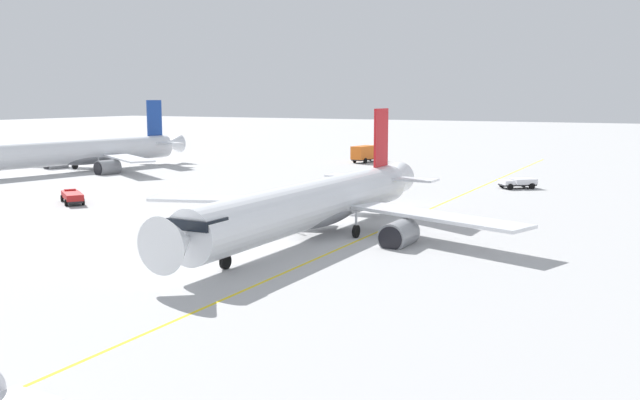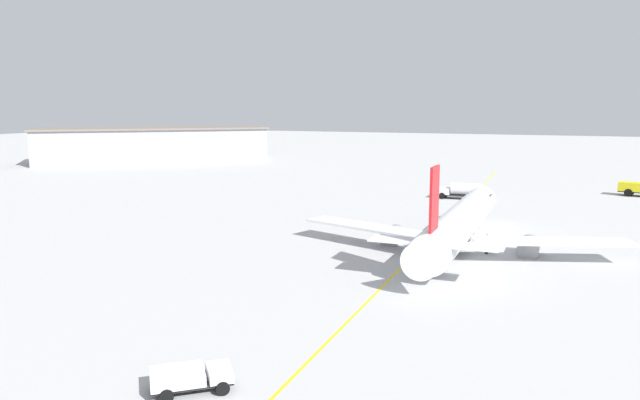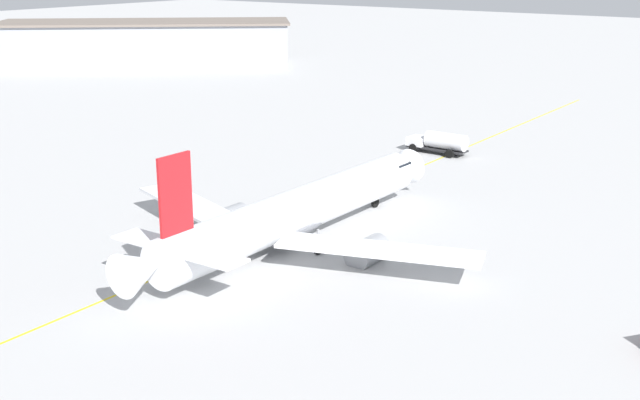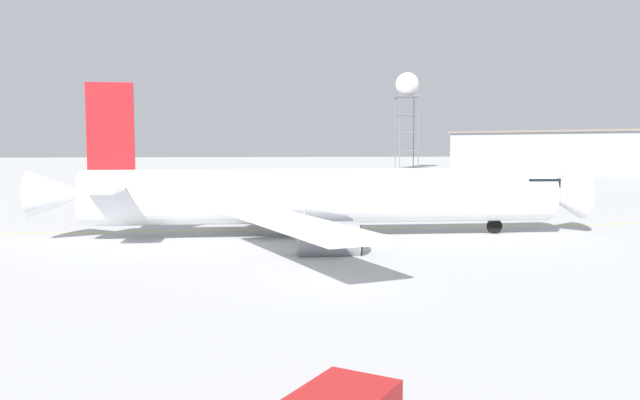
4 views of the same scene
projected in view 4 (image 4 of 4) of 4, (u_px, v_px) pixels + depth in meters
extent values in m
plane|color=#B2B2B2|center=(271.00, 239.00, 44.83)|extent=(600.00, 600.00, 0.00)
cylinder|color=white|center=(324.00, 196.00, 46.11)|extent=(33.73, 4.01, 3.93)
cone|color=white|center=(562.00, 194.00, 48.09)|extent=(3.01, 3.74, 3.73)
cone|color=white|center=(60.00, 194.00, 44.06)|extent=(4.01, 3.35, 3.34)
cube|color=black|center=(535.00, 182.00, 47.77)|extent=(2.41, 3.34, 0.70)
ellipsoid|color=gray|center=(301.00, 211.00, 46.01)|extent=(12.15, 3.57, 2.16)
cube|color=red|center=(110.00, 126.00, 44.05)|extent=(3.20, 0.25, 5.98)
cube|color=white|center=(122.00, 184.00, 47.76)|extent=(2.61, 5.20, 0.20)
cube|color=white|center=(101.00, 190.00, 41.06)|extent=(2.61, 5.20, 0.20)
cube|color=white|center=(278.00, 195.00, 55.92)|extent=(8.67, 16.69, 0.28)
cube|color=white|center=(294.00, 223.00, 35.77)|extent=(8.60, 16.70, 0.28)
cylinder|color=gray|center=(305.00, 214.00, 53.85)|extent=(3.71, 2.34, 2.33)
cylinder|color=black|center=(328.00, 213.00, 54.06)|extent=(0.16, 1.98, 1.98)
cylinder|color=gray|center=(328.00, 241.00, 38.58)|extent=(3.71, 2.34, 2.33)
cylinder|color=black|center=(359.00, 240.00, 38.79)|extent=(0.16, 1.98, 1.98)
cylinder|color=#9EA0A5|center=(495.00, 215.00, 47.65)|extent=(0.20, 0.20, 1.69)
cylinder|color=black|center=(494.00, 226.00, 47.72)|extent=(1.10, 0.30, 1.10)
cylinder|color=#9EA0A5|center=(297.00, 212.00, 49.38)|extent=(0.20, 0.20, 1.69)
cylinder|color=black|center=(297.00, 223.00, 49.46)|extent=(1.10, 0.30, 1.10)
cylinder|color=#9EA0A5|center=(305.00, 223.00, 42.72)|extent=(0.20, 0.20, 1.69)
cylinder|color=black|center=(305.00, 235.00, 42.79)|extent=(1.10, 0.30, 1.10)
cylinder|color=slate|center=(414.00, 133.00, 181.74)|extent=(0.24, 0.24, 19.77)
cylinder|color=slate|center=(395.00, 133.00, 181.14)|extent=(0.24, 0.24, 19.77)
cylinder|color=slate|center=(400.00, 133.00, 175.91)|extent=(0.24, 0.24, 19.77)
cylinder|color=slate|center=(419.00, 133.00, 176.50)|extent=(0.24, 0.24, 19.77)
cube|color=slate|center=(407.00, 151.00, 179.25)|extent=(5.49, 5.49, 0.16)
cube|color=slate|center=(407.00, 133.00, 178.82)|extent=(5.49, 5.49, 0.16)
cube|color=slate|center=(407.00, 115.00, 178.40)|extent=(5.49, 5.49, 0.16)
cube|color=slate|center=(407.00, 97.00, 177.96)|extent=(6.09, 6.09, 0.30)
sphere|color=white|center=(407.00, 84.00, 177.66)|extent=(6.53, 6.53, 6.53)
cube|color=#999EA8|center=(586.00, 152.00, 155.58)|extent=(56.50, 61.42, 9.60)
cube|color=#72665B|center=(587.00, 131.00, 155.15)|extent=(58.19, 63.11, 0.50)
cube|color=yellow|center=(319.00, 229.00, 50.38)|extent=(177.50, 1.94, 0.01)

